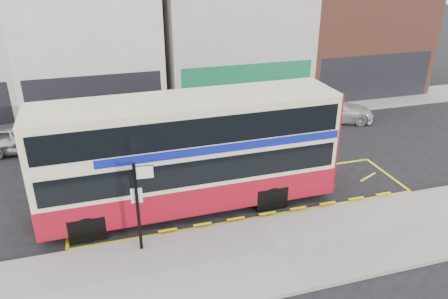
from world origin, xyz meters
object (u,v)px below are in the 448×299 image
object	(u,v)px
double_decker_bus	(190,152)
car_grey	(145,127)
bus_stop_post	(139,199)
street_tree_right	(319,42)
car_silver	(24,137)
car_white	(332,110)

from	to	relation	value
double_decker_bus	car_grey	size ratio (longest dim) A/B	2.76
bus_stop_post	street_tree_right	bearing A→B (deg)	49.14
double_decker_bus	bus_stop_post	bearing A→B (deg)	-134.06
bus_stop_post	car_grey	size ratio (longest dim) A/B	0.78
bus_stop_post	street_tree_right	distance (m)	18.83
bus_stop_post	car_silver	size ratio (longest dim) A/B	0.71
car_grey	bus_stop_post	bearing A→B (deg)	161.76
bus_stop_post	car_silver	xyz separation A→B (m)	(-4.72, 9.96, -1.30)
double_decker_bus	car_silver	distance (m)	10.42
bus_stop_post	street_tree_right	world-z (taller)	street_tree_right
double_decker_bus	bus_stop_post	size ratio (longest dim) A/B	3.56
car_silver	car_grey	distance (m)	6.07
bus_stop_post	car_silver	world-z (taller)	bus_stop_post
street_tree_right	car_white	bearing A→B (deg)	-102.08
bus_stop_post	double_decker_bus	bearing A→B (deg)	50.92
bus_stop_post	car_silver	distance (m)	11.09
bus_stop_post	car_white	bearing A→B (deg)	41.31
car_silver	bus_stop_post	bearing A→B (deg)	-150.33
double_decker_bus	car_grey	world-z (taller)	double_decker_bus
street_tree_right	car_silver	bearing A→B (deg)	-169.73
double_decker_bus	bus_stop_post	xyz separation A→B (m)	(-2.24, -2.37, -0.33)
car_silver	street_tree_right	bearing A→B (deg)	-75.42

